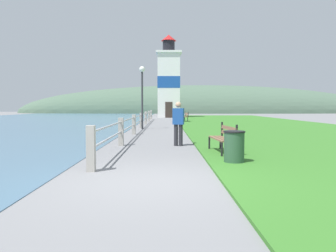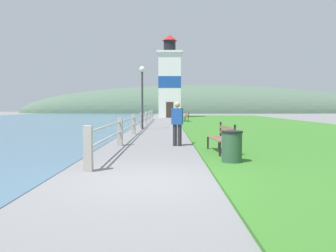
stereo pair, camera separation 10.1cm
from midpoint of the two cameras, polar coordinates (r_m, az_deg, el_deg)
ground_plane at (r=6.40m, az=-4.07°, el=-9.65°), size 160.00×160.00×0.00m
grass_verge at (r=24.80m, az=16.09°, el=0.04°), size 12.00×52.57×0.06m
seawall_railing at (r=21.70m, az=-4.85°, el=1.20°), size 0.18×28.97×1.03m
park_bench_near at (r=10.05m, az=9.45°, el=-1.81°), size 0.61×1.70×0.94m
park_bench_midway at (r=30.47m, az=2.91°, el=1.74°), size 0.64×1.91×0.94m
lighthouse at (r=42.81m, az=0.06°, el=7.79°), size 3.25×3.25×10.65m
person_strolling at (r=11.95m, az=1.57°, el=0.69°), size 0.44×0.31×1.62m
trash_bin at (r=8.34m, az=11.10°, el=-3.69°), size 0.54×0.54×0.84m
lamp_post at (r=20.81m, az=-4.67°, el=6.99°), size 0.36×0.36×3.96m
distant_hillside at (r=71.69m, az=5.79°, el=2.28°), size 80.00×16.00×12.00m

